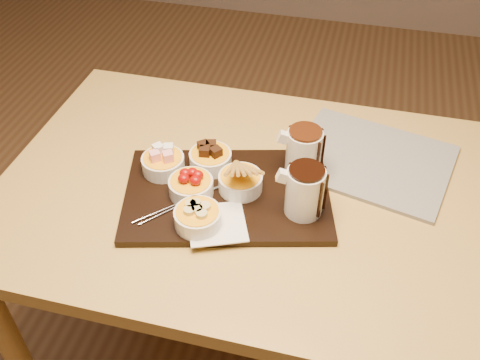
% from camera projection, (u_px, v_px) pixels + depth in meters
% --- Properties ---
extents(ground, '(5.00, 5.00, 0.00)m').
position_uv_depth(ground, '(251.00, 356.00, 1.74)').
color(ground, brown).
rests_on(ground, ground).
extents(dining_table, '(1.20, 0.80, 0.75)m').
position_uv_depth(dining_table, '(255.00, 217.00, 1.31)').
color(dining_table, '#BD9746').
rests_on(dining_table, ground).
extents(serving_board, '(0.52, 0.40, 0.02)m').
position_uv_depth(serving_board, '(227.00, 194.00, 1.21)').
color(serving_board, black).
rests_on(serving_board, dining_table).
extents(napkin, '(0.16, 0.16, 0.00)m').
position_uv_depth(napkin, '(217.00, 224.00, 1.13)').
color(napkin, white).
rests_on(napkin, serving_board).
extents(bowl_marshmallows, '(0.10, 0.10, 0.04)m').
position_uv_depth(bowl_marshmallows, '(163.00, 164.00, 1.25)').
color(bowl_marshmallows, silver).
rests_on(bowl_marshmallows, serving_board).
extents(bowl_cake, '(0.10, 0.10, 0.04)m').
position_uv_depth(bowl_cake, '(211.00, 160.00, 1.26)').
color(bowl_cake, silver).
rests_on(bowl_cake, serving_board).
extents(bowl_strawberries, '(0.10, 0.10, 0.04)m').
position_uv_depth(bowl_strawberries, '(191.00, 187.00, 1.19)').
color(bowl_strawberries, silver).
rests_on(bowl_strawberries, serving_board).
extents(bowl_biscotti, '(0.10, 0.10, 0.04)m').
position_uv_depth(bowl_biscotti, '(240.00, 182.00, 1.20)').
color(bowl_biscotti, silver).
rests_on(bowl_biscotti, serving_board).
extents(bowl_bananas, '(0.10, 0.10, 0.04)m').
position_uv_depth(bowl_bananas, '(198.00, 218.00, 1.12)').
color(bowl_bananas, silver).
rests_on(bowl_bananas, serving_board).
extents(pitcher_dark_chocolate, '(0.10, 0.10, 0.11)m').
position_uv_depth(pitcher_dark_chocolate, '(305.00, 192.00, 1.12)').
color(pitcher_dark_chocolate, silver).
rests_on(pitcher_dark_chocolate, serving_board).
extents(pitcher_milk_chocolate, '(0.10, 0.10, 0.11)m').
position_uv_depth(pitcher_milk_chocolate, '(304.00, 153.00, 1.22)').
color(pitcher_milk_chocolate, silver).
rests_on(pitcher_milk_chocolate, serving_board).
extents(fondue_skewers, '(0.21, 0.20, 0.01)m').
position_uv_depth(fondue_skewers, '(186.00, 200.00, 1.18)').
color(fondue_skewers, silver).
rests_on(fondue_skewers, serving_board).
extents(newspaper, '(0.43, 0.37, 0.01)m').
position_uv_depth(newspaper, '(371.00, 160.00, 1.31)').
color(newspaper, beige).
rests_on(newspaper, dining_table).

